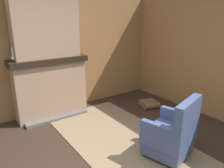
{
  "coord_description": "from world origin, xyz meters",
  "views": [
    {
      "loc": [
        1.78,
        -1.45,
        2.05
      ],
      "look_at": [
        -1.21,
        0.67,
        0.9
      ],
      "focal_mm": 35.0,
      "sensor_mm": 36.0,
      "label": 1
    }
  ],
  "objects_px": {
    "armchair": "(172,134)",
    "decorative_plate_on_mantel": "(42,52)",
    "oil_lamp_vase": "(14,56)",
    "firewood_stack": "(149,104)",
    "storage_case": "(58,53)"
  },
  "relations": [
    {
      "from": "armchair",
      "to": "decorative_plate_on_mantel",
      "type": "distance_m",
      "value": 2.88
    },
    {
      "from": "firewood_stack",
      "to": "decorative_plate_on_mantel",
      "type": "bearing_deg",
      "value": -114.11
    },
    {
      "from": "decorative_plate_on_mantel",
      "to": "firewood_stack",
      "type": "bearing_deg",
      "value": 65.89
    },
    {
      "from": "armchair",
      "to": "storage_case",
      "type": "height_order",
      "value": "storage_case"
    },
    {
      "from": "armchair",
      "to": "firewood_stack",
      "type": "xyz_separation_m",
      "value": [
        -1.55,
        1.07,
        -0.28
      ]
    },
    {
      "from": "firewood_stack",
      "to": "storage_case",
      "type": "bearing_deg",
      "value": -117.16
    },
    {
      "from": "storage_case",
      "to": "decorative_plate_on_mantel",
      "type": "bearing_deg",
      "value": -93.73
    },
    {
      "from": "armchair",
      "to": "firewood_stack",
      "type": "relative_size",
      "value": 1.88
    },
    {
      "from": "armchair",
      "to": "oil_lamp_vase",
      "type": "distance_m",
      "value": 3.09
    },
    {
      "from": "armchair",
      "to": "decorative_plate_on_mantel",
      "type": "bearing_deg",
      "value": 6.97
    },
    {
      "from": "oil_lamp_vase",
      "to": "storage_case",
      "type": "distance_m",
      "value": 0.85
    },
    {
      "from": "armchair",
      "to": "oil_lamp_vase",
      "type": "xyz_separation_m",
      "value": [
        -2.48,
        -1.57,
        0.99
      ]
    },
    {
      "from": "armchair",
      "to": "decorative_plate_on_mantel",
      "type": "relative_size",
      "value": 4.29
    },
    {
      "from": "firewood_stack",
      "to": "storage_case",
      "type": "relative_size",
      "value": 1.86
    },
    {
      "from": "oil_lamp_vase",
      "to": "storage_case",
      "type": "height_order",
      "value": "oil_lamp_vase"
    }
  ]
}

